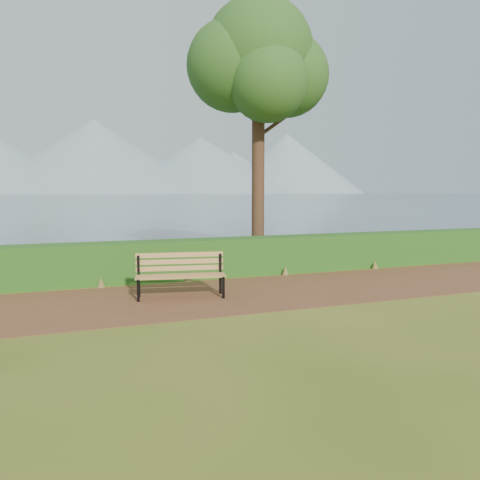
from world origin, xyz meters
name	(u,v)px	position (x,y,z in m)	size (l,w,h in m)	color
ground	(260,295)	(0.00, 0.00, 0.00)	(140.00, 140.00, 0.00)	#465317
path	(255,292)	(0.00, 0.30, 0.01)	(40.00, 3.40, 0.01)	brown
hedge	(223,257)	(0.00, 2.60, 0.50)	(32.00, 0.85, 1.00)	#174B15
water	(74,195)	(0.00, 260.00, 0.01)	(700.00, 510.00, 0.00)	#42556A
mountains	(58,160)	(-9.17, 406.05, 27.70)	(585.00, 190.00, 70.00)	gray
bench	(180,272)	(-1.66, 0.47, 0.54)	(1.95, 0.87, 0.95)	black
tree	(258,60)	(1.55, 3.92, 6.09)	(4.24, 3.60, 8.19)	#3C2218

